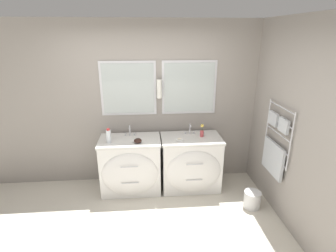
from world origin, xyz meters
TOP-DOWN VIEW (x-y plane):
  - ground_plane at (0.00, 0.00)m, footprint 16.00×16.00m
  - wall_back at (0.01, 1.63)m, footprint 5.26×0.16m
  - wall_right at (1.86, 0.72)m, footprint 0.13×3.41m
  - vanity_left at (-0.21, 1.23)m, footprint 0.93×0.65m
  - vanity_right at (0.74, 1.23)m, footprint 0.93×0.65m
  - faucet_left at (-0.21, 1.41)m, footprint 0.17×0.11m
  - faucet_right at (0.74, 1.41)m, footprint 0.17×0.11m
  - toiletry_bottle at (-0.51, 1.17)m, footprint 0.07×0.07m
  - amenity_bowl at (-0.08, 1.12)m, footprint 0.12×0.12m
  - flower_vase at (0.91, 1.29)m, footprint 0.06×0.06m
  - soap_dish at (0.54, 1.14)m, footprint 0.10×0.07m
  - waste_bin at (1.54, 0.64)m, footprint 0.24×0.24m

SIDE VIEW (x-z plane):
  - ground_plane at x=0.00m, z-range 0.00..0.00m
  - waste_bin at x=1.54m, z-range 0.01..0.25m
  - vanity_left at x=-0.21m, z-range 0.01..0.87m
  - vanity_right at x=0.74m, z-range 0.01..0.87m
  - soap_dish at x=0.54m, z-range 0.86..0.90m
  - amenity_bowl at x=-0.08m, z-range 0.86..0.93m
  - faucet_left at x=-0.21m, z-range 0.86..1.02m
  - faucet_right at x=0.74m, z-range 0.86..1.02m
  - flower_vase at x=0.91m, z-range 0.85..1.05m
  - toiletry_bottle at x=-0.51m, z-range 0.86..1.08m
  - wall_right at x=1.86m, z-range -0.01..2.59m
  - wall_back at x=0.01m, z-range 0.01..2.61m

